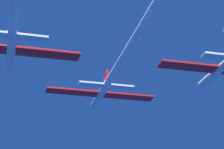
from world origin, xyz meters
TOP-DOWN VIEW (x-y plane):
  - jet_lead at (0.61, -10.15)m, footprint 18.63×43.83m

SIDE VIEW (x-z plane):
  - jet_lead at x=0.61m, z-range -1.77..1.31m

